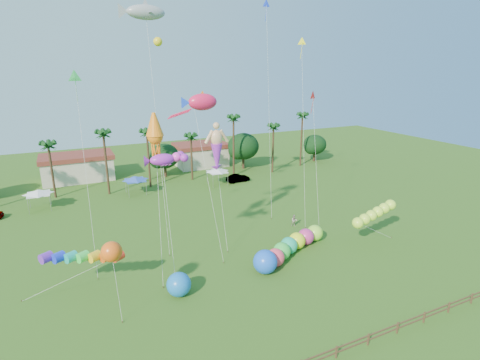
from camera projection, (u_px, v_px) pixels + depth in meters
name	position (u px, v px, depth m)	size (l,w,h in m)	color
ground	(290.00, 311.00, 32.05)	(160.00, 160.00, 0.00)	#285116
tree_line	(179.00, 155.00, 70.28)	(69.46, 8.91, 11.00)	#3A2819
buildings_row	(138.00, 163.00, 73.38)	(35.00, 7.00, 4.00)	beige
tent_row	(136.00, 179.00, 60.15)	(31.00, 4.00, 0.60)	white
fence	(337.00, 351.00, 26.69)	(36.12, 0.12, 1.00)	brown
car_b	(238.00, 178.00, 67.88)	(1.49, 4.28, 1.41)	#4C4C54
spectator_b	(294.00, 221.00, 48.87)	(0.76, 0.60, 1.57)	gray
caterpillar_inflatable	(288.00, 248.00, 40.95)	(11.62, 6.52, 2.46)	#F9415D
blue_ball	(179.00, 284.00, 33.93)	(2.24, 2.24, 2.24)	blue
rainbow_tube	(98.00, 260.00, 33.80)	(10.03, 3.35, 3.78)	red
green_worm	(358.00, 223.00, 42.69)	(9.11, 2.05, 3.74)	#C5FF38
orange_ball_kite	(112.00, 252.00, 29.28)	(2.12, 2.12, 6.99)	#EE5813
merman_kite	(217.00, 150.00, 42.39)	(2.55, 4.80, 13.68)	#E1AB7F
fish_kite	(203.00, 102.00, 39.56)	(4.99, 6.72, 17.47)	#E9194D
shark_kite	(146.00, 12.00, 39.80)	(5.65, 7.73, 26.60)	gray
squid_kite	(155.00, 137.00, 35.46)	(2.17, 5.23, 16.07)	orange
lobster_kite	(162.00, 160.00, 35.30)	(4.52, 5.04, 12.45)	purple
delta_kite_red	(313.00, 97.00, 46.28)	(1.33, 4.16, 17.29)	red
delta_kite_yellow	(302.00, 46.00, 45.43)	(1.27, 4.24, 23.53)	#FFFA1A
delta_kite_green	(75.00, 80.00, 34.31)	(1.39, 3.61, 19.82)	green
delta_kite_blue	(266.00, 9.00, 47.81)	(1.73, 4.74, 28.36)	#1C3EFD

